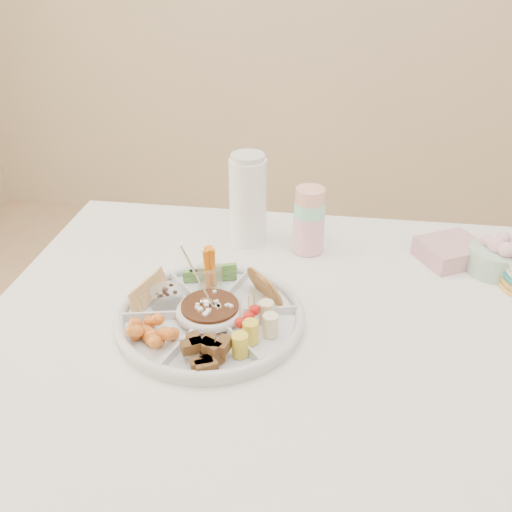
# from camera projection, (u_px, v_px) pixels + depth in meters

# --- Properties ---
(dining_table) EXTENTS (1.52, 1.02, 0.76)m
(dining_table) POSITION_uv_depth(u_px,v_px,m) (334.00, 454.00, 1.35)
(dining_table) COLOR white
(dining_table) RESTS_ON floor
(party_tray) EXTENTS (0.45, 0.45, 0.04)m
(party_tray) POSITION_uv_depth(u_px,v_px,m) (210.00, 314.00, 1.16)
(party_tray) COLOR silver
(party_tray) RESTS_ON dining_table
(bean_dip) EXTENTS (0.14, 0.14, 0.04)m
(bean_dip) POSITION_uv_depth(u_px,v_px,m) (210.00, 311.00, 1.16)
(bean_dip) COLOR #502F15
(bean_dip) RESTS_ON party_tray
(tortillas) EXTENTS (0.11, 0.11, 0.06)m
(tortillas) POSITION_uv_depth(u_px,v_px,m) (263.00, 286.00, 1.22)
(tortillas) COLOR #975C2F
(tortillas) RESTS_ON party_tray
(carrot_cucumber) EXTENTS (0.13, 0.13, 0.10)m
(carrot_cucumber) POSITION_uv_depth(u_px,v_px,m) (209.00, 264.00, 1.25)
(carrot_cucumber) COLOR orange
(carrot_cucumber) RESTS_ON party_tray
(pita_raisins) EXTENTS (0.12, 0.12, 0.05)m
(pita_raisins) POSITION_uv_depth(u_px,v_px,m) (156.00, 290.00, 1.20)
(pita_raisins) COLOR #E8B35D
(pita_raisins) RESTS_ON party_tray
(cherries) EXTENTS (0.13, 0.13, 0.04)m
(cherries) POSITION_uv_depth(u_px,v_px,m) (151.00, 331.00, 1.09)
(cherries) COLOR orange
(cherries) RESTS_ON party_tray
(granola_chunks) EXTENTS (0.13, 0.13, 0.05)m
(granola_chunks) POSITION_uv_depth(u_px,v_px,m) (210.00, 350.00, 1.04)
(granola_chunks) COLOR #4B3519
(granola_chunks) RESTS_ON party_tray
(banana_tomato) EXTENTS (0.12, 0.12, 0.08)m
(banana_tomato) POSITION_uv_depth(u_px,v_px,m) (268.00, 316.00, 1.10)
(banana_tomato) COLOR #FFF37B
(banana_tomato) RESTS_ON party_tray
(cup_stack) EXTENTS (0.10, 0.10, 0.21)m
(cup_stack) POSITION_uv_depth(u_px,v_px,m) (309.00, 212.00, 1.38)
(cup_stack) COLOR #ABBAA4
(cup_stack) RESTS_ON dining_table
(thermos) EXTENTS (0.11, 0.11, 0.24)m
(thermos) POSITION_uv_depth(u_px,v_px,m) (248.00, 199.00, 1.41)
(thermos) COLOR white
(thermos) RESTS_ON dining_table
(flower_bowl) EXTENTS (0.14, 0.14, 0.09)m
(flower_bowl) POSITION_uv_depth(u_px,v_px,m) (495.00, 255.00, 1.33)
(flower_bowl) COLOR #9FDBC2
(flower_bowl) RESTS_ON dining_table
(napkin_stack) EXTENTS (0.18, 0.18, 0.05)m
(napkin_stack) POSITION_uv_depth(u_px,v_px,m) (451.00, 251.00, 1.38)
(napkin_stack) COLOR #D699A5
(napkin_stack) RESTS_ON dining_table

